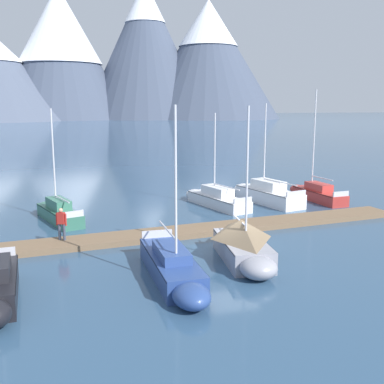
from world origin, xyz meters
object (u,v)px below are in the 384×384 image
sailboat_outer_slip (265,193)px  sailboat_mid_dock_starboard (244,243)px  sailboat_end_of_dock (316,193)px  sailboat_second_berth (57,212)px  person_on_dock (61,222)px  sailboat_far_berth (215,198)px  sailboat_mid_dock_port (174,268)px

sailboat_outer_slip → sailboat_mid_dock_starboard: bearing=-120.9°
sailboat_mid_dock_starboard → sailboat_end_of_dock: 15.97m
sailboat_second_berth → sailboat_outer_slip: 15.06m
person_on_dock → sailboat_second_berth: bearing=90.2°
sailboat_far_berth → person_on_dock: 12.85m
person_on_dock → sailboat_mid_dock_starboard: bearing=-33.3°
sailboat_second_berth → sailboat_mid_dock_port: size_ratio=0.97×
sailboat_end_of_dock → person_on_dock: size_ratio=4.93×
sailboat_second_berth → sailboat_end_of_dock: (19.10, 0.54, -0.00)m
sailboat_far_berth → sailboat_end_of_dock: size_ratio=0.84×
sailboat_mid_dock_port → sailboat_mid_dock_starboard: sailboat_mid_dock_port is taller
sailboat_end_of_dock → sailboat_mid_dock_starboard: bearing=-134.3°
sailboat_mid_dock_starboard → sailboat_second_berth: bearing=126.1°
person_on_dock → sailboat_mid_dock_port: bearing=-57.9°
sailboat_second_berth → person_on_dock: sailboat_second_berth is taller
sailboat_second_berth → sailboat_outer_slip: size_ratio=0.96×
sailboat_mid_dock_port → sailboat_end_of_dock: bearing=40.7°
sailboat_second_berth → sailboat_outer_slip: (15.03, 0.94, 0.12)m
sailboat_mid_dock_starboard → sailboat_end_of_dock: bearing=45.7°
sailboat_second_berth → sailboat_mid_dock_starboard: sailboat_mid_dock_starboard is taller
sailboat_second_berth → person_on_dock: 5.73m
sailboat_far_berth → sailboat_outer_slip: sailboat_outer_slip is taller
sailboat_mid_dock_starboard → sailboat_outer_slip: (7.08, 11.84, -0.20)m
sailboat_far_berth → person_on_dock: bearing=-148.9°
sailboat_mid_dock_starboard → sailboat_outer_slip: 13.80m
sailboat_second_berth → sailboat_end_of_dock: bearing=1.6°
sailboat_mid_dock_port → sailboat_far_berth: 14.90m
sailboat_second_berth → sailboat_end_of_dock: 19.10m
sailboat_mid_dock_port → sailboat_far_berth: sailboat_mid_dock_port is taller
sailboat_mid_dock_port → sailboat_mid_dock_starboard: size_ratio=1.01×
sailboat_far_berth → sailboat_end_of_dock: (8.09, -0.41, -0.00)m
sailboat_second_berth → sailboat_end_of_dock: size_ratio=0.84×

